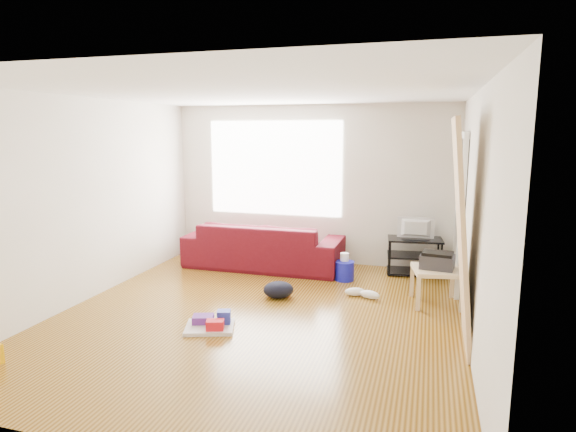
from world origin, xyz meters
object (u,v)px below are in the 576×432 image
(sofa, at_px, (264,267))
(tv_stand, at_px, (414,256))
(side_table, at_px, (437,274))
(bucket, at_px, (344,280))
(backpack, at_px, (278,298))
(cleaning_tray, at_px, (211,324))

(sofa, bearing_deg, tv_stand, -173.18)
(sofa, distance_m, side_table, 2.76)
(side_table, xyz_separation_m, bucket, (-1.23, 0.63, -0.38))
(sofa, relative_size, side_table, 3.76)
(tv_stand, relative_size, side_table, 1.28)
(tv_stand, distance_m, backpack, 2.26)
(tv_stand, relative_size, backpack, 2.15)
(sofa, height_order, cleaning_tray, sofa)
(cleaning_tray, height_order, backpack, cleaning_tray)
(tv_stand, bearing_deg, backpack, -142.04)
(sofa, distance_m, backpack, 1.45)
(tv_stand, bearing_deg, cleaning_tray, -132.80)
(side_table, distance_m, backpack, 1.98)
(backpack, bearing_deg, sofa, 94.63)
(side_table, distance_m, cleaning_tray, 2.75)
(sofa, bearing_deg, backpack, 116.53)
(side_table, xyz_separation_m, cleaning_tray, (-2.30, -1.47, -0.32))
(tv_stand, height_order, backpack, tv_stand)
(tv_stand, bearing_deg, sofa, -179.40)
(sofa, relative_size, tv_stand, 2.93)
(tv_stand, bearing_deg, bucket, -153.70)
(sofa, bearing_deg, cleaning_tray, 95.96)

